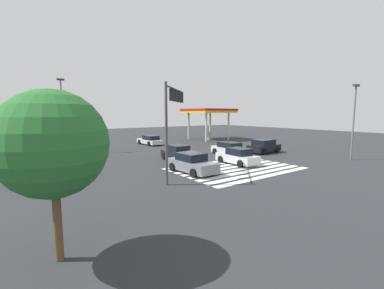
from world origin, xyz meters
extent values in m
plane|color=#2B2D30|center=(0.00, 0.00, 0.00)|extent=(113.41, 113.41, 0.00)
cube|color=silver|center=(0.00, -9.73, 0.00)|extent=(10.53, 0.60, 0.01)
cube|color=silver|center=(0.00, -8.78, 0.00)|extent=(10.53, 0.60, 0.01)
cube|color=silver|center=(0.00, -7.83, 0.00)|extent=(10.53, 0.60, 0.01)
cube|color=silver|center=(0.00, -6.88, 0.00)|extent=(10.53, 0.60, 0.01)
cube|color=silver|center=(0.00, -5.93, 0.00)|extent=(10.53, 0.60, 0.01)
cube|color=silver|center=(0.00, -4.98, 0.00)|extent=(10.53, 0.60, 0.01)
cube|color=silver|center=(0.00, -4.03, 0.00)|extent=(10.53, 0.60, 0.01)
cube|color=silver|center=(0.00, -3.08, 0.00)|extent=(10.53, 0.60, 0.01)
cylinder|color=#47474C|center=(-7.39, -7.39, 3.35)|extent=(0.18, 0.18, 6.71)
cylinder|color=#47474C|center=(-5.56, -5.56, 6.46)|extent=(3.76, 3.76, 0.12)
cube|color=black|center=(-6.29, -6.29, 5.99)|extent=(0.40, 0.40, 0.84)
sphere|color=red|center=(-6.18, -6.18, 5.99)|extent=(0.16, 0.16, 0.16)
cube|color=black|center=(-5.49, -5.49, 5.99)|extent=(0.40, 0.40, 0.84)
sphere|color=gold|center=(-5.38, -5.38, 5.99)|extent=(0.16, 0.16, 0.16)
cube|color=black|center=(-4.70, -4.70, 5.99)|extent=(0.40, 0.40, 0.84)
sphere|color=green|center=(-4.59, -4.59, 5.99)|extent=(0.16, 0.16, 0.16)
cube|color=black|center=(-3.90, -3.90, 5.99)|extent=(0.40, 0.40, 0.84)
sphere|color=red|center=(-3.79, -3.79, 5.99)|extent=(0.16, 0.16, 0.16)
cube|color=black|center=(-1.97, -0.43, 0.54)|extent=(1.98, 4.42, 0.72)
cube|color=black|center=(-1.97, -0.33, 1.23)|extent=(1.70, 2.14, 0.65)
cylinder|color=black|center=(-1.11, -1.82, 0.33)|extent=(0.25, 0.66, 0.65)
cylinder|color=black|center=(-2.95, -1.75, 0.33)|extent=(0.25, 0.66, 0.65)
cylinder|color=black|center=(-1.00, 0.88, 0.33)|extent=(0.25, 0.66, 0.65)
cylinder|color=black|center=(-2.84, 0.95, 0.33)|extent=(0.25, 0.66, 0.65)
cube|color=black|center=(-13.52, -1.52, 0.57)|extent=(4.25, 1.92, 0.77)
cube|color=black|center=(-13.86, -1.52, 1.24)|extent=(2.15, 1.72, 0.57)
cylinder|color=black|center=(-12.20, -0.54, 0.35)|extent=(0.69, 0.22, 0.69)
cylinder|color=black|center=(-12.20, -2.50, 0.35)|extent=(0.69, 0.22, 0.69)
cylinder|color=black|center=(-14.83, -0.54, 0.35)|extent=(0.69, 0.22, 0.69)
cylinder|color=black|center=(-14.83, -2.50, 0.35)|extent=(0.69, 0.22, 0.69)
cube|color=silver|center=(1.51, -5.09, 0.54)|extent=(1.86, 4.34, 0.72)
cube|color=black|center=(1.50, -5.32, 1.20)|extent=(1.61, 2.08, 0.62)
cylinder|color=black|center=(0.69, -3.73, 0.32)|extent=(0.24, 0.65, 0.65)
cylinder|color=black|center=(2.44, -3.79, 0.32)|extent=(0.24, 0.65, 0.65)
cylinder|color=black|center=(0.59, -6.38, 0.32)|extent=(0.24, 0.65, 0.65)
cylinder|color=black|center=(2.33, -6.45, 0.32)|extent=(0.24, 0.65, 0.65)
cube|color=silver|center=(1.60, 13.16, 0.49)|extent=(2.02, 4.96, 0.60)
cube|color=black|center=(1.62, 12.74, 1.10)|extent=(1.74, 2.50, 0.61)
cylinder|color=black|center=(0.61, 14.63, 0.35)|extent=(0.25, 0.71, 0.70)
cylinder|color=black|center=(2.46, 14.71, 0.35)|extent=(0.25, 0.71, 0.70)
cylinder|color=black|center=(0.73, 11.60, 0.35)|extent=(0.25, 0.71, 0.70)
cylinder|color=black|center=(2.59, 11.68, 0.35)|extent=(0.25, 0.71, 0.70)
cube|color=gray|center=(-3.91, -5.42, 0.57)|extent=(2.07, 4.59, 0.77)
cube|color=black|center=(-3.92, -5.31, 1.26)|extent=(1.78, 2.19, 0.61)
cylinder|color=black|center=(-2.89, -6.79, 0.34)|extent=(0.25, 0.68, 0.67)
cylinder|color=black|center=(-4.82, -6.86, 0.34)|extent=(0.25, 0.68, 0.67)
cylinder|color=black|center=(-3.00, -3.99, 0.34)|extent=(0.25, 0.68, 0.67)
cylinder|color=black|center=(-4.93, -4.06, 0.34)|extent=(0.25, 0.68, 0.67)
cube|color=silver|center=(4.50, -0.93, 0.54)|extent=(2.20, 4.55, 0.70)
cube|color=black|center=(4.50, -0.98, 1.19)|extent=(1.87, 2.55, 0.60)
cylinder|color=black|center=(3.64, 0.50, 0.34)|extent=(0.27, 0.70, 0.68)
cylinder|color=black|center=(5.56, 0.36, 0.34)|extent=(0.27, 0.70, 0.68)
cylinder|color=black|center=(3.44, -2.23, 0.34)|extent=(0.27, 0.70, 0.68)
cylinder|color=black|center=(5.36, -2.37, 0.34)|extent=(0.27, 0.70, 0.68)
cube|color=black|center=(9.16, -2.12, 0.58)|extent=(4.39, 2.21, 0.79)
cube|color=black|center=(9.04, -2.12, 1.28)|extent=(2.64, 1.91, 0.62)
cylinder|color=black|center=(10.42, -1.04, 0.34)|extent=(0.70, 0.26, 0.69)
cylinder|color=black|center=(10.54, -3.03, 0.34)|extent=(0.70, 0.26, 0.69)
cylinder|color=black|center=(7.77, -1.20, 0.34)|extent=(0.70, 0.26, 0.69)
cylinder|color=black|center=(7.89, -3.19, 0.34)|extent=(0.70, 0.26, 0.69)
cube|color=yellow|center=(13.75, 13.98, 4.97)|extent=(7.28, 7.28, 0.35)
cube|color=red|center=(13.75, 13.98, 5.32)|extent=(7.42, 7.42, 0.36)
cube|color=#B2B2B7|center=(13.75, 13.98, 0.65)|extent=(0.70, 1.10, 1.30)
cylinder|color=silver|center=(11.20, 11.43, 2.40)|extent=(0.36, 0.36, 4.79)
cylinder|color=silver|center=(16.29, 11.43, 2.40)|extent=(0.36, 0.36, 4.79)
cylinder|color=silver|center=(11.20, 16.52, 2.40)|extent=(0.36, 0.36, 4.79)
cylinder|color=silver|center=(16.29, 16.52, 2.40)|extent=(0.36, 0.36, 4.79)
cylinder|color=#232842|center=(-7.76, 7.21, 0.39)|extent=(0.14, 0.14, 0.77)
cylinder|color=#232842|center=(-7.87, 7.09, 0.39)|extent=(0.14, 0.14, 0.77)
cube|color=beige|center=(-7.81, 7.15, 1.08)|extent=(0.41, 0.41, 0.61)
sphere|color=#8C6647|center=(-7.81, 7.15, 1.49)|extent=(0.21, 0.21, 0.21)
cylinder|color=slate|center=(12.36, -10.42, 3.67)|extent=(0.16, 0.16, 7.33)
cube|color=#333338|center=(12.36, -10.42, 7.43)|extent=(0.80, 0.36, 0.20)
cylinder|color=slate|center=(-10.26, 11.99, 4.26)|extent=(0.16, 0.16, 8.52)
cube|color=#333338|center=(-10.26, 11.99, 8.62)|extent=(0.80, 0.36, 0.20)
cylinder|color=brown|center=(-13.93, 10.88, 1.08)|extent=(0.26, 0.26, 2.16)
sphere|color=#3D7533|center=(-13.93, 10.88, 3.65)|extent=(3.52, 3.52, 3.52)
cylinder|color=brown|center=(-14.63, -12.95, 1.18)|extent=(0.26, 0.26, 2.35)
sphere|color=#286B2D|center=(-14.63, -12.95, 3.77)|extent=(3.35, 3.35, 3.35)
camera|label=1|loc=(-15.73, -21.74, 4.71)|focal=24.00mm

